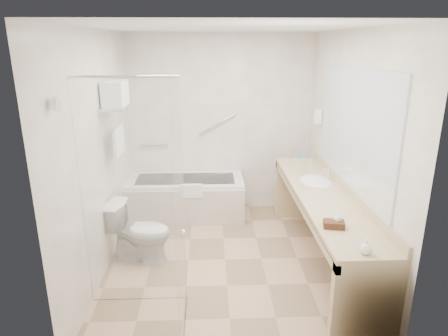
{
  "coord_description": "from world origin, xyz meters",
  "views": [
    {
      "loc": [
        -0.17,
        -4.02,
        2.37
      ],
      "look_at": [
        0.0,
        0.3,
        1.0
      ],
      "focal_mm": 32.0,
      "sensor_mm": 36.0,
      "label": 1
    }
  ],
  "objects_px": {
    "bathtub": "(186,197)",
    "vanity_counter": "(322,212)",
    "toilet": "(140,232)",
    "amenity_basket": "(334,224)",
    "water_bottle_left": "(297,165)"
  },
  "relations": [
    {
      "from": "bathtub",
      "to": "vanity_counter",
      "type": "xyz_separation_m",
      "value": [
        1.52,
        -1.39,
        0.36
      ]
    },
    {
      "from": "vanity_counter",
      "to": "toilet",
      "type": "height_order",
      "value": "vanity_counter"
    },
    {
      "from": "amenity_basket",
      "to": "vanity_counter",
      "type": "bearing_deg",
      "value": 80.64
    },
    {
      "from": "bathtub",
      "to": "amenity_basket",
      "type": "relative_size",
      "value": 9.13
    },
    {
      "from": "bathtub",
      "to": "vanity_counter",
      "type": "height_order",
      "value": "vanity_counter"
    },
    {
      "from": "toilet",
      "to": "water_bottle_left",
      "type": "relative_size",
      "value": 3.13
    },
    {
      "from": "vanity_counter",
      "to": "amenity_basket",
      "type": "distance_m",
      "value": 0.84
    },
    {
      "from": "toilet",
      "to": "water_bottle_left",
      "type": "distance_m",
      "value": 2.0
    },
    {
      "from": "vanity_counter",
      "to": "water_bottle_left",
      "type": "distance_m",
      "value": 0.75
    },
    {
      "from": "vanity_counter",
      "to": "toilet",
      "type": "relative_size",
      "value": 3.88
    },
    {
      "from": "bathtub",
      "to": "water_bottle_left",
      "type": "distance_m",
      "value": 1.7
    },
    {
      "from": "water_bottle_left",
      "to": "vanity_counter",
      "type": "bearing_deg",
      "value": -78.6
    },
    {
      "from": "bathtub",
      "to": "amenity_basket",
      "type": "bearing_deg",
      "value": -57.54
    },
    {
      "from": "vanity_counter",
      "to": "amenity_basket",
      "type": "bearing_deg",
      "value": -99.36
    },
    {
      "from": "toilet",
      "to": "amenity_basket",
      "type": "distance_m",
      "value": 2.16
    }
  ]
}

